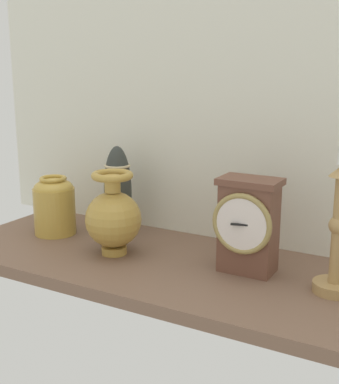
{
  "coord_description": "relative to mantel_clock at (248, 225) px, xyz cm",
  "views": [
    {
      "loc": [
        44.84,
        -84.16,
        37.56
      ],
      "look_at": [
        -2.77,
        0.0,
        14.0
      ],
      "focal_mm": 48.91,
      "sensor_mm": 36.0,
      "label": 1
    }
  ],
  "objects": [
    {
      "name": "ground_plane",
      "position": [
        -12.33,
        -2.42,
        -10.35
      ],
      "size": [
        100.0,
        36.0,
        2.4
      ],
      "primitive_type": "cube",
      "color": "brown"
    },
    {
      "name": "back_wall",
      "position": [
        -12.33,
        16.08,
        23.35
      ],
      "size": [
        120.0,
        2.0,
        65.0
      ],
      "primitive_type": "cube",
      "color": "silver",
      "rests_on": "ground_plane"
    },
    {
      "name": "mantel_clock",
      "position": [
        0.0,
        0.0,
        0.0
      ],
      "size": [
        11.3,
        8.38,
        17.74
      ],
      "color": "brown",
      "rests_on": "ground_plane"
    },
    {
      "name": "brass_vase_bulbous",
      "position": [
        -27.02,
        -4.33,
        -1.3
      ],
      "size": [
        11.39,
        11.39,
        17.09
      ],
      "color": "#B7903D",
      "rests_on": "ground_plane"
    },
    {
      "name": "brass_vase_jar",
      "position": [
        -46.45,
        0.0,
        -2.25
      ],
      "size": [
        9.36,
        9.36,
        13.27
      ],
      "color": "gold",
      "rests_on": "ground_plane"
    },
    {
      "name": "tall_ceramic_vase",
      "position": [
        -33.94,
        7.24,
        1.08
      ],
      "size": [
        6.22,
        6.22,
        20.16
      ],
      "color": "#313531",
      "rests_on": "ground_plane"
    }
  ]
}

